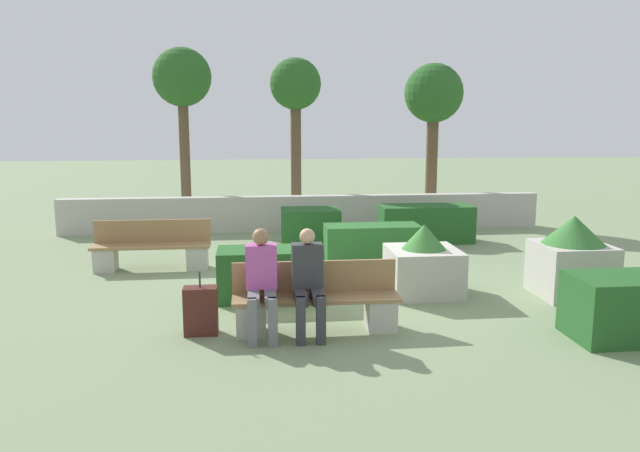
# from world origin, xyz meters

# --- Properties ---
(ground_plane) EXTENTS (60.00, 60.00, 0.00)m
(ground_plane) POSITION_xyz_m (0.00, 0.00, 0.00)
(ground_plane) COLOR gray
(perimeter_wall) EXTENTS (11.26, 0.30, 0.82)m
(perimeter_wall) POSITION_xyz_m (0.00, 5.04, 0.41)
(perimeter_wall) COLOR #B7B2A8
(perimeter_wall) RESTS_ON ground_plane
(bench_front) EXTENTS (2.09, 0.49, 0.85)m
(bench_front) POSITION_xyz_m (-0.45, -1.96, 0.34)
(bench_front) COLOR #937047
(bench_front) RESTS_ON ground_plane
(bench_left_side) EXTENTS (2.04, 0.48, 0.85)m
(bench_left_side) POSITION_xyz_m (-3.00, 1.53, 0.34)
(bench_left_side) COLOR #937047
(bench_left_side) RESTS_ON ground_plane
(person_seated_man) EXTENTS (0.38, 0.64, 1.33)m
(person_seated_man) POSITION_xyz_m (-1.13, -2.10, 0.73)
(person_seated_man) COLOR slate
(person_seated_man) RESTS_ON ground_plane
(person_seated_woman) EXTENTS (0.38, 0.64, 1.31)m
(person_seated_woman) POSITION_xyz_m (-0.56, -2.10, 0.72)
(person_seated_woman) COLOR #333338
(person_seated_woman) RESTS_ON ground_plane
(hedge_block_near_left) EXTENTS (1.75, 0.69, 0.68)m
(hedge_block_near_left) POSITION_xyz_m (0.98, 1.77, 0.34)
(hedge_block_near_left) COLOR #286028
(hedge_block_near_left) RESTS_ON ground_plane
(hedge_block_near_right) EXTENTS (1.97, 0.79, 0.79)m
(hedge_block_near_right) POSITION_xyz_m (2.46, 3.40, 0.40)
(hedge_block_near_right) COLOR #235623
(hedge_block_near_right) RESTS_ON ground_plane
(hedge_block_mid_left) EXTENTS (1.18, 0.85, 0.77)m
(hedge_block_mid_left) POSITION_xyz_m (-0.03, 3.28, 0.39)
(hedge_block_mid_left) COLOR #235623
(hedge_block_mid_left) RESTS_ON ground_plane
(hedge_block_far_left) EXTENTS (1.52, 0.74, 0.75)m
(hedge_block_far_left) POSITION_xyz_m (-0.99, -0.48, 0.37)
(hedge_block_far_left) COLOR #235623
(hedge_block_far_left) RESTS_ON ground_plane
(planter_corner_left) EXTENTS (1.01, 1.01, 1.21)m
(planter_corner_left) POSITION_xyz_m (3.51, -0.81, 0.58)
(planter_corner_left) COLOR #B7B2A8
(planter_corner_left) RESTS_ON ground_plane
(planter_corner_right) EXTENTS (1.04, 1.04, 1.07)m
(planter_corner_right) POSITION_xyz_m (1.33, -0.49, 0.45)
(planter_corner_right) COLOR #B7B2A8
(planter_corner_right) RESTS_ON ground_plane
(suitcase) EXTENTS (0.41, 0.24, 0.80)m
(suitcase) POSITION_xyz_m (-1.88, -1.94, 0.30)
(suitcase) COLOR #471E19
(suitcase) RESTS_ON ground_plane
(tree_leftmost) EXTENTS (1.44, 1.44, 4.33)m
(tree_leftmost) POSITION_xyz_m (-2.89, 6.53, 3.48)
(tree_leftmost) COLOR brown
(tree_leftmost) RESTS_ON ground_plane
(tree_center_left) EXTENTS (1.30, 1.30, 4.13)m
(tree_center_left) POSITION_xyz_m (-0.09, 6.67, 3.30)
(tree_center_left) COLOR brown
(tree_center_left) RESTS_ON ground_plane
(tree_center_right) EXTENTS (1.50, 1.50, 4.00)m
(tree_center_right) POSITION_xyz_m (3.43, 6.42, 3.12)
(tree_center_right) COLOR brown
(tree_center_right) RESTS_ON ground_plane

